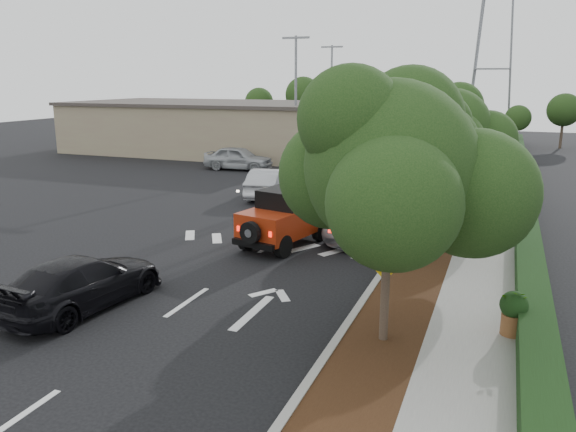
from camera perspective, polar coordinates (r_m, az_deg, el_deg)
The scene contains 19 objects.
ground at distance 16.03m, azimuth -10.21°, elevation -8.61°, with size 120.00×120.00×0.00m, color black.
curb at distance 25.50m, azimuth 13.21°, elevation -0.14°, with size 0.20×70.00×0.15m, color #9E9B93.
planting_strip at distance 25.39m, azimuth 15.44°, elevation -0.37°, with size 1.80×70.00×0.12m, color black.
sidewalk at distance 25.29m, azimuth 19.72°, elevation -0.74°, with size 2.00×70.00×0.12m, color gray.
hedge at distance 25.23m, azimuth 22.95°, elevation -0.27°, with size 0.80×70.00×0.80m, color black.
commercial_building at distance 48.99m, azimuth -8.13°, elevation 8.89°, with size 22.00×12.00×4.00m, color gray.
transmission_tower at distance 60.90m, azimuth 19.52°, elevation 7.28°, with size 7.00×4.00×28.00m, color slate, non-canonical shape.
street_tree_near at distance 13.69m, azimuth 9.61°, elevation -12.62°, with size 3.80×3.80×5.92m, color black, non-canonical shape.
street_tree_mid at distance 20.14m, azimuth 13.73°, elevation -4.11°, with size 3.20×3.20×5.32m, color black, non-canonical shape.
street_tree_far at distance 26.37m, azimuth 15.67°, elevation -0.00°, with size 3.40×3.40×5.62m, color black, non-canonical shape.
light_pole_a at distance 41.61m, azimuth 0.77°, elevation 5.41°, with size 2.00×0.22×9.00m, color slate, non-canonical shape.
light_pole_b at distance 53.21m, azimuth 4.32°, elevation 7.20°, with size 2.00×0.22×9.00m, color slate, non-canonical shape.
red_jeep at distance 20.87m, azimuth -0.04°, elevation -0.03°, with size 2.58×4.29×2.10m.
silver_suv_ahead at distance 21.98m, azimuth 8.26°, elevation -0.42°, with size 2.36×5.12×1.42m, color #9A9CA1.
black_suv_oncoming at distance 16.22m, azimuth -20.14°, elevation -6.31°, with size 1.98×4.88×1.42m, color black.
silver_sedan_oncoming at distance 29.48m, azimuth -2.01°, elevation 3.41°, with size 1.59×4.55×1.50m, color #A7A9AF.
parked_suv at distance 38.55m, azimuth -5.08°, elevation 5.89°, with size 1.89×4.69×1.60m, color #9EA2A5.
speed_hump_sign at distance 13.95m, azimuth 9.78°, elevation -5.51°, with size 1.01×0.10×2.15m.
terracotta_planter at distance 14.41m, azimuth 21.95°, elevation -8.74°, with size 0.66×0.66×1.14m.
Camera 1 is at (7.90, -12.57, 6.04)m, focal length 35.00 mm.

